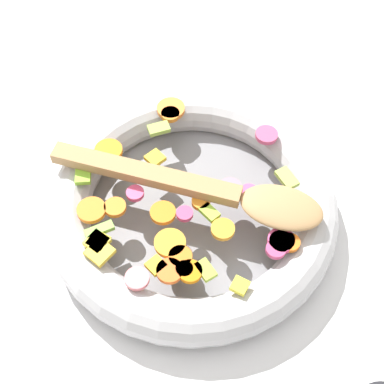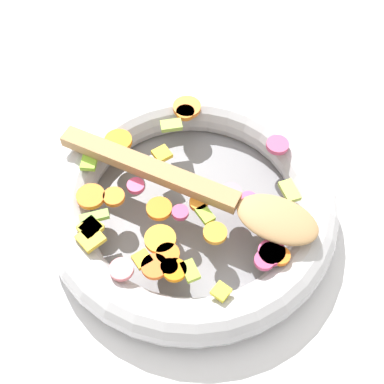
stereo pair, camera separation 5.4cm
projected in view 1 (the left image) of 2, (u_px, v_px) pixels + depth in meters
name	position (u px, v px, depth m)	size (l,w,h in m)	color
ground_plane	(192.00, 215.00, 0.64)	(4.00, 4.00, 0.00)	silver
skillet	(192.00, 205.00, 0.62)	(0.34, 0.34, 0.05)	slate
chopped_vegetables	(179.00, 208.00, 0.58)	(0.27, 0.27, 0.01)	orange
wooden_spoon	(213.00, 191.00, 0.58)	(0.23, 0.26, 0.01)	#A87F51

